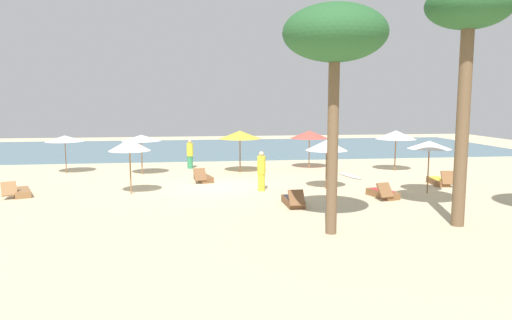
% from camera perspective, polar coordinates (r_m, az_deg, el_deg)
% --- Properties ---
extents(ground_plane, '(60.00, 60.00, 0.00)m').
position_cam_1_polar(ground_plane, '(22.35, -4.54, -3.16)').
color(ground_plane, beige).
extents(ocean_water, '(48.00, 16.00, 0.06)m').
position_cam_1_polar(ocean_water, '(39.18, -5.89, 1.36)').
color(ocean_water, slate).
rests_on(ocean_water, ground_plane).
extents(umbrella_0, '(1.76, 1.76, 2.35)m').
position_cam_1_polar(umbrella_0, '(21.03, -14.70, 1.72)').
color(umbrella_0, olive).
rests_on(umbrella_0, ground_plane).
extents(umbrella_1, '(1.81, 1.81, 2.26)m').
position_cam_1_polar(umbrella_1, '(21.75, 19.78, 1.69)').
color(umbrella_1, brown).
rests_on(umbrella_1, ground_plane).
extents(umbrella_2, '(2.27, 2.27, 2.30)m').
position_cam_1_polar(umbrella_2, '(26.36, -1.91, 2.99)').
color(umbrella_2, brown).
rests_on(umbrella_2, ground_plane).
extents(umbrella_3, '(2.18, 2.18, 2.20)m').
position_cam_1_polar(umbrella_3, '(28.11, 6.32, 3.01)').
color(umbrella_3, olive).
rests_on(umbrella_3, ground_plane).
extents(umbrella_4, '(2.23, 2.23, 2.27)m').
position_cam_1_polar(umbrella_4, '(28.13, 16.19, 2.87)').
color(umbrella_4, brown).
rests_on(umbrella_4, ground_plane).
extents(umbrella_5, '(1.89, 1.89, 2.20)m').
position_cam_1_polar(umbrella_5, '(21.77, 8.33, 1.73)').
color(umbrella_5, brown).
rests_on(umbrella_5, ground_plane).
extents(umbrella_6, '(2.05, 2.05, 2.06)m').
position_cam_1_polar(umbrella_6, '(28.06, -21.64, 2.37)').
color(umbrella_6, brown).
rests_on(umbrella_6, ground_plane).
extents(umbrella_8, '(2.06, 2.06, 2.12)m').
position_cam_1_polar(umbrella_8, '(26.34, -13.40, 2.55)').
color(umbrella_8, olive).
rests_on(umbrella_8, ground_plane).
extents(lounger_0, '(1.01, 1.77, 0.71)m').
position_cam_1_polar(lounger_0, '(20.53, 14.74, -3.82)').
color(lounger_0, brown).
rests_on(lounger_0, ground_plane).
extents(lounger_1, '(0.80, 1.69, 0.75)m').
position_cam_1_polar(lounger_1, '(24.33, 20.77, -2.34)').
color(lounger_1, brown).
rests_on(lounger_1, ground_plane).
extents(lounger_2, '(0.99, 1.75, 0.73)m').
position_cam_1_polar(lounger_2, '(23.84, -6.26, -2.11)').
color(lounger_2, brown).
rests_on(lounger_2, ground_plane).
extents(lounger_3, '(1.18, 1.78, 0.69)m').
position_cam_1_polar(lounger_3, '(22.43, -26.04, -3.41)').
color(lounger_3, olive).
rests_on(lounger_3, ground_plane).
extents(lounger_4, '(0.64, 1.69, 0.71)m').
position_cam_1_polar(lounger_4, '(18.44, 4.42, -4.84)').
color(lounger_4, brown).
rests_on(lounger_4, ground_plane).
extents(person_0, '(0.48, 0.48, 1.67)m').
position_cam_1_polar(person_0, '(28.24, -7.81, 0.68)').
color(person_0, '#338C59').
rests_on(person_0, ground_plane).
extents(person_1, '(0.42, 0.42, 1.75)m').
position_cam_1_polar(person_1, '(21.17, 0.64, -1.32)').
color(person_1, yellow).
rests_on(person_1, ground_plane).
extents(palm_1, '(3.03, 3.03, 6.74)m').
position_cam_1_polar(palm_1, '(14.46, 9.29, 14.14)').
color(palm_1, brown).
rests_on(palm_1, ground_plane).
extents(palm_3, '(2.60, 2.60, 7.56)m').
position_cam_1_polar(palm_3, '(16.58, 23.79, 15.19)').
color(palm_3, brown).
rests_on(palm_3, ground_plane).
extents(surfboard, '(0.89, 2.25, 0.07)m').
position_cam_1_polar(surfboard, '(25.74, 11.06, -1.81)').
color(surfboard, silver).
rests_on(surfboard, ground_plane).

